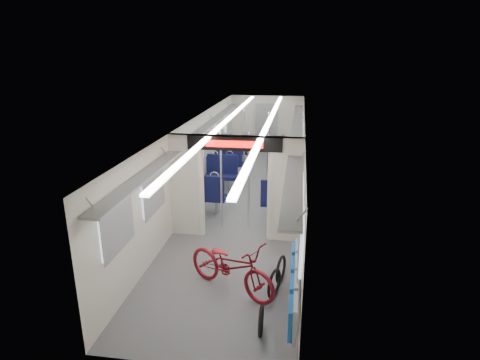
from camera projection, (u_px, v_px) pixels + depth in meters
The scene contains 14 objects.
carriage at pixel (246, 153), 10.25m from camera, with size 12.00×12.02×2.31m.
bicycle at pixel (231, 266), 6.86m from camera, with size 0.64×1.83×0.96m, color maroon.
flip_bench at pixel (294, 284), 6.13m from camera, with size 0.12×2.13×0.54m.
bike_hoop_a at pixel (261, 322), 5.85m from camera, with size 0.47×0.47×0.05m, color black.
bike_hoop_b at pixel (274, 285), 6.74m from camera, with size 0.52×0.52×0.05m, color black.
bike_hoop_c at pixel (281, 271), 7.19m from camera, with size 0.51×0.51×0.05m, color black.
seat_bay_near_left at pixel (215, 180), 11.10m from camera, with size 0.95×2.26×1.16m.
seat_bay_near_right at pixel (282, 185), 10.72m from camera, with size 0.94×2.23×1.15m.
seat_bay_far_left at pixel (233, 154), 14.09m from camera, with size 0.90×2.05×1.09m.
seat_bay_far_right at pixel (287, 155), 13.96m from camera, with size 0.88×1.94×1.06m.
stanchion_near_left at pixel (221, 181), 9.18m from camera, with size 0.05×0.05×2.30m, color silver.
stanchion_near_right at pixel (249, 181), 9.15m from camera, with size 0.04×0.04×2.30m, color silver.
stanchion_far_left at pixel (244, 147), 12.39m from camera, with size 0.04×0.04×2.30m, color silver.
stanchion_far_right at pixel (268, 151), 11.97m from camera, with size 0.04×0.04×2.30m, color silver.
Camera 1 is at (1.32, -10.15, 3.99)m, focal length 30.00 mm.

